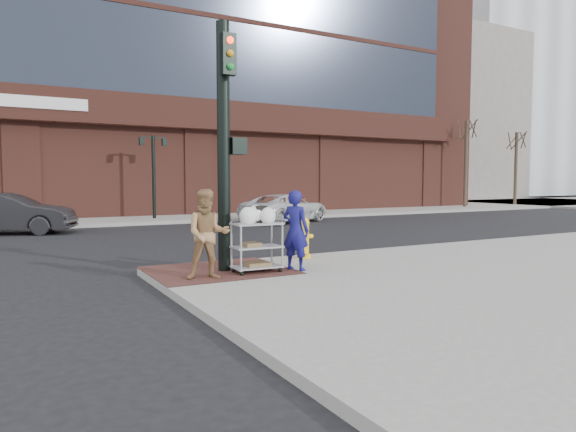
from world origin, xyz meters
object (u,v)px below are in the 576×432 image
fire_hydrant (304,237)px  pedestrian_tan (208,234)px  lamp_post (154,168)px  utility_cart (257,242)px  traffic_signal_pole (225,139)px  sedan_dark (7,214)px  minivan_white (285,208)px  woman_blue (296,230)px

fire_hydrant → pedestrian_tan: bearing=-154.7°
lamp_post → utility_cart: 15.93m
traffic_signal_pole → sedan_dark: bearing=107.8°
lamp_post → minivan_white: bearing=-33.9°
lamp_post → sedan_dark: bearing=-152.3°
woman_blue → minivan_white: (6.51, 12.27, -0.30)m
woman_blue → pedestrian_tan: 1.91m
sedan_dark → minivan_white: sedan_dark is taller
sedan_dark → utility_cart: bearing=-141.2°
pedestrian_tan → minivan_white: size_ratio=0.35×
pedestrian_tan → sedan_dark: size_ratio=0.36×
lamp_post → minivan_white: 6.70m
traffic_signal_pole → utility_cart: 2.17m
lamp_post → woman_blue: 15.98m
traffic_signal_pole → fire_hydrant: 3.25m
woman_blue → fire_hydrant: woman_blue is taller
traffic_signal_pole → pedestrian_tan: (-0.63, -0.65, -1.83)m
pedestrian_tan → utility_cart: size_ratio=1.25×
woman_blue → utility_cart: woman_blue is taller
lamp_post → traffic_signal_pole: size_ratio=0.80×
woman_blue → minivan_white: size_ratio=0.34×
fire_hydrant → woman_blue: bearing=-126.9°
sedan_dark → fire_hydrant: bearing=-131.6°
lamp_post → woman_blue: size_ratio=2.42×
traffic_signal_pole → lamp_post: bearing=80.8°
lamp_post → minivan_white: (5.32, -3.57, -1.94)m
traffic_signal_pole → sedan_dark: size_ratio=1.08×
sedan_dark → traffic_signal_pole: bearing=-142.5°
woman_blue → fire_hydrant: 1.72m
utility_cart → fire_hydrant: 2.19m
lamp_post → pedestrian_tan: lamp_post is taller
woman_blue → fire_hydrant: bearing=-65.3°
traffic_signal_pole → minivan_white: traffic_signal_pole is taller
lamp_post → utility_cart: size_ratio=2.96×
woman_blue → sedan_dark: bearing=-6.3°
lamp_post → traffic_signal_pole: 15.43m
lamp_post → fire_hydrant: bearing=-90.7°
sedan_dark → fire_hydrant: (6.12, -11.19, -0.12)m
sedan_dark → minivan_white: bearing=-71.6°
traffic_signal_pole → utility_cart: size_ratio=3.71×
woman_blue → utility_cart: bearing=51.0°
utility_cart → fire_hydrant: size_ratio=1.39×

